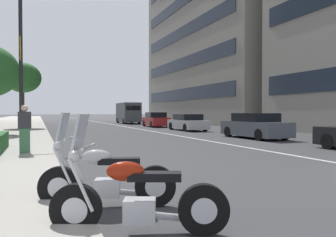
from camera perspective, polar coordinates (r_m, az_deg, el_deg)
lane_centre_stripe at (r=39.56m, az=-9.47°, el=-1.01°), size 110.00×0.16×0.01m
motorcycle_far_end_row at (r=4.16m, az=-5.48°, el=-13.51°), size 0.97×2.05×1.47m
motorcycle_nearest_camera at (r=5.37m, az=-10.68°, el=-10.10°), size 0.86×2.06×1.48m
car_mid_block_traffic at (r=19.32m, az=14.61°, el=-1.30°), size 4.45×1.89×1.41m
car_far_down_avenue at (r=26.66m, az=3.36°, el=-0.71°), size 4.34×1.85×1.30m
car_lead_in_lane at (r=33.09m, az=-2.08°, el=-0.27°), size 4.19×1.97×1.43m
delivery_van_ahead at (r=43.19m, az=-6.82°, el=1.03°), size 5.90×2.33×2.62m
street_lamp_with_banners at (r=18.30m, az=-22.83°, el=11.36°), size 1.26×2.19×7.64m
street_tree_by_lamp_post at (r=31.52m, az=-23.51°, el=6.37°), size 3.02×3.02×5.56m
pedestrian_on_plaza at (r=11.88m, az=-23.25°, el=-1.64°), size 0.26×0.40×1.56m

